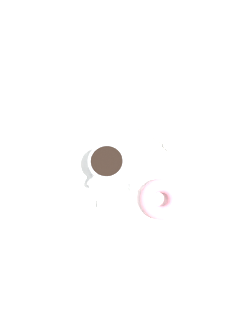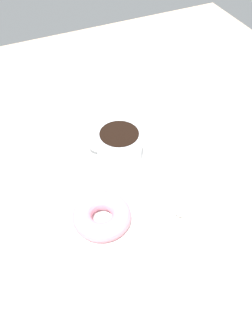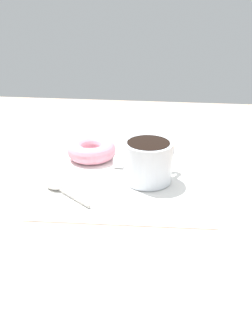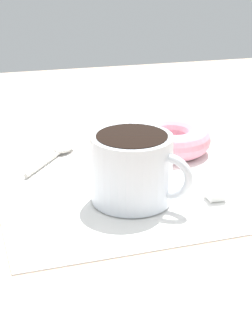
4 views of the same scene
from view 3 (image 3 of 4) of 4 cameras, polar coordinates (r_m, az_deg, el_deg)
The scene contains 7 objects.
ground_plane at distance 61.65cm, azimuth 0.99°, elevation -2.98°, with size 120.00×120.00×2.00cm, color tan.
napkin at distance 61.58cm, azimuth 0.00°, elevation -1.80°, with size 28.89×28.89×0.30cm, color white.
coffee_cup at distance 58.84cm, azimuth 3.92°, elevation 1.13°, with size 10.35×9.35×7.47cm.
donut at distance 69.68cm, azimuth -6.01°, elevation 3.11°, with size 10.25×10.25×3.40cm, color pink.
spoon at distance 58.24cm, azimuth -11.59°, elevation -3.47°, with size 7.97×9.93×0.90cm.
sugar_cube at distance 68.50cm, azimuth 5.93°, elevation 2.01°, with size 1.87×1.87×1.87cm, color white.
sugar_cube_extra at distance 65.63cm, azimuth -1.34°, elevation 1.06°, with size 1.88×1.88×1.88cm, color white.
Camera 3 is at (-53.83, -5.73, 28.50)cm, focal length 35.00 mm.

